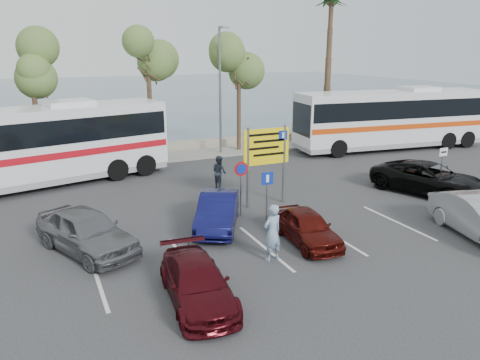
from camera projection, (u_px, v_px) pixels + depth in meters
name	position (u px, v px, depth m)	size (l,w,h in m)	color
ground	(280.00, 233.00, 18.07)	(120.00, 120.00, 0.00)	#303032
kerb_strip	(176.00, 156.00, 30.32)	(44.00, 2.40, 0.15)	gray
seawall	(167.00, 147.00, 32.02)	(48.00, 0.80, 0.60)	gray
sea	(88.00, 95.00, 70.69)	(140.00, 140.00, 0.00)	#415B69
tree_left	(30.00, 64.00, 25.54)	(3.20, 3.20, 7.20)	#382619
tree_mid	(147.00, 51.00, 27.93)	(3.20, 3.20, 8.00)	#382619
tree_right	(239.00, 59.00, 30.43)	(3.20, 3.20, 7.40)	#382619
palm_tree	(331.00, 2.00, 32.18)	(4.80, 4.80, 11.20)	#382619
street_lamp_right	(220.00, 85.00, 29.85)	(0.45, 1.15, 8.01)	slate
direction_sign	(266.00, 153.00, 20.60)	(2.20, 0.12, 3.60)	slate
sign_no_stop	(241.00, 180.00, 19.49)	(0.60, 0.08, 2.35)	slate
sign_parking	(267.00, 191.00, 18.28)	(0.50, 0.07, 2.25)	slate
sign_taxi	(442.00, 164.00, 22.86)	(0.50, 0.07, 2.20)	slate
lane_markings	(266.00, 247.00, 16.74)	(12.02, 4.20, 0.01)	silver
coach_bus_left	(31.00, 149.00, 23.39)	(14.04, 5.99, 4.28)	silver
coach_bus_right	(391.00, 121.00, 32.47)	(13.96, 4.42, 4.28)	silver
car_silver_a	(86.00, 231.00, 16.18)	(1.83, 4.55, 1.55)	slate
car_blue	(218.00, 211.00, 18.41)	(1.44, 4.13, 1.36)	#0F1149
car_maroon	(197.00, 283.00, 13.02)	(1.64, 4.02, 1.17)	#440B11
car_red	(307.00, 227.00, 16.98)	(1.45, 3.60, 1.23)	#4C0F0A
suv_black	(429.00, 178.00, 22.74)	(2.50, 5.43, 1.51)	black
pedestrian_near	(272.00, 233.00, 15.47)	(0.72, 0.47, 1.97)	#7B96B3
pedestrian_far	(219.00, 172.00, 23.56)	(0.82, 0.64, 1.68)	#363E51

